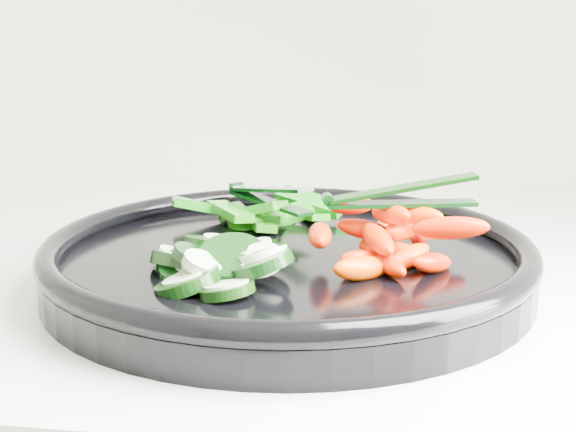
# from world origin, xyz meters

# --- Properties ---
(veggie_tray) EXTENTS (0.42, 0.42, 0.04)m
(veggie_tray) POSITION_xyz_m (-0.41, 1.63, 0.95)
(veggie_tray) COLOR black
(veggie_tray) RESTS_ON counter
(cucumber_pile) EXTENTS (0.12, 0.12, 0.04)m
(cucumber_pile) POSITION_xyz_m (-0.45, 1.57, 0.96)
(cucumber_pile) COLOR black
(cucumber_pile) RESTS_ON veggie_tray
(carrot_pile) EXTENTS (0.13, 0.15, 0.05)m
(carrot_pile) POSITION_xyz_m (-0.33, 1.62, 0.97)
(carrot_pile) COLOR #FF4E00
(carrot_pile) RESTS_ON veggie_tray
(pepper_pile) EXTENTS (0.15, 0.10, 0.04)m
(pepper_pile) POSITION_xyz_m (-0.45, 1.72, 0.96)
(pepper_pile) COLOR #126809
(pepper_pile) RESTS_ON veggie_tray
(tong_carrot) EXTENTS (0.11, 0.04, 0.02)m
(tong_carrot) POSITION_xyz_m (-0.33, 1.62, 1.00)
(tong_carrot) COLOR black
(tong_carrot) RESTS_ON carrot_pile
(tong_pepper) EXTENTS (0.09, 0.09, 0.02)m
(tong_pepper) POSITION_xyz_m (-0.44, 1.72, 0.98)
(tong_pepper) COLOR black
(tong_pepper) RESTS_ON pepper_pile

